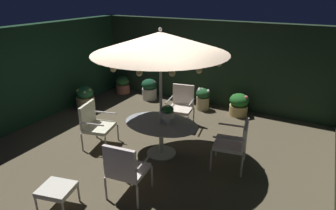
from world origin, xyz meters
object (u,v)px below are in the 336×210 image
object	(u,v)px
potted_plant_right_near	(123,85)
potted_plant_front_corner	(149,89)
patio_chair_northeast	(181,103)
ottoman_footrest	(57,190)
potted_plant_back_center	(85,98)
patio_dining_table	(161,130)
centerpiece_planter	(168,112)
patio_umbrella	(160,43)
patio_chair_southeast	(125,168)
potted_plant_back_left	(203,98)
patio_chair_east	(95,122)
patio_chair_north	(235,141)
potted_plant_left_near	(239,104)

from	to	relation	value
potted_plant_right_near	potted_plant_front_corner	bearing A→B (deg)	-4.64
patio_chair_northeast	ottoman_footrest	size ratio (longest dim) A/B	1.73
patio_chair_northeast	potted_plant_back_center	bearing A→B (deg)	-172.86
patio_dining_table	centerpiece_planter	xyz separation A→B (m)	(0.14, 0.02, 0.40)
potted_plant_front_corner	centerpiece_planter	bearing A→B (deg)	-51.81
patio_chair_northeast	potted_plant_right_near	xyz separation A→B (m)	(-2.76, 1.28, -0.29)
patio_umbrella	patio_chair_southeast	size ratio (longest dim) A/B	2.54
patio_dining_table	ottoman_footrest	world-z (taller)	patio_dining_table
potted_plant_back_left	patio_chair_east	bearing A→B (deg)	-112.75
patio_chair_north	patio_chair_east	distance (m)	2.94
centerpiece_planter	potted_plant_left_near	world-z (taller)	centerpiece_planter
potted_plant_front_corner	potted_plant_back_center	distance (m)	1.94
patio_umbrella	potted_plant_front_corner	world-z (taller)	patio_umbrella
patio_chair_east	potted_plant_back_center	xyz separation A→B (m)	(-1.67, 1.45, -0.21)
patio_dining_table	patio_umbrella	xyz separation A→B (m)	(0.00, -0.00, 1.74)
potted_plant_back_left	potted_plant_back_center	bearing A→B (deg)	-151.91
patio_chair_east	patio_umbrella	bearing A→B (deg)	13.94
patio_dining_table	potted_plant_right_near	bearing A→B (deg)	137.74
patio_chair_northeast	potted_plant_back_left	bearing A→B (deg)	85.77
patio_chair_east	ottoman_footrest	xyz separation A→B (m)	(0.82, -1.81, -0.21)
patio_chair_north	potted_plant_front_corner	distance (m)	4.15
centerpiece_planter	patio_chair_east	bearing A→B (deg)	-166.60
potted_plant_front_corner	potted_plant_back_left	world-z (taller)	potted_plant_front_corner
patio_chair_northeast	ottoman_footrest	distance (m)	3.64
potted_plant_back_center	potted_plant_front_corner	bearing A→B (deg)	53.13
patio_umbrella	potted_plant_front_corner	distance (m)	3.82
patio_chair_north	patio_chair_northeast	distance (m)	2.09
potted_plant_front_corner	potted_plant_back_center	xyz separation A→B (m)	(-1.16, -1.55, 0.00)
patio_umbrella	potted_plant_back_left	xyz separation A→B (m)	(-0.16, 2.66, -1.96)
patio_chair_north	potted_plant_back_center	xyz separation A→B (m)	(-4.54, 0.86, -0.23)
patio_chair_north	potted_plant_front_corner	size ratio (longest dim) A/B	1.47
centerpiece_planter	patio_chair_north	world-z (taller)	centerpiece_planter
patio_umbrella	patio_chair_north	distance (m)	2.27
potted_plant_front_corner	potted_plant_back_left	bearing A→B (deg)	0.44
ottoman_footrest	centerpiece_planter	bearing A→B (deg)	71.13
potted_plant_right_near	potted_plant_left_near	distance (m)	3.86
centerpiece_planter	potted_plant_front_corner	distance (m)	3.40
potted_plant_right_near	potted_plant_left_near	world-z (taller)	potted_plant_left_near
potted_plant_right_near	patio_chair_northeast	bearing A→B (deg)	-24.93
patio_chair_southeast	potted_plant_back_left	xyz separation A→B (m)	(-0.35, 4.13, -0.25)
patio_umbrella	patio_chair_north	xyz separation A→B (m)	(1.45, 0.24, -1.73)
ottoman_footrest	potted_plant_left_near	world-z (taller)	potted_plant_left_near
patio_chair_southeast	ottoman_footrest	world-z (taller)	patio_chair_southeast
patio_chair_north	patio_chair_southeast	xyz separation A→B (m)	(-1.26, -1.70, 0.01)
ottoman_footrest	potted_plant_left_near	xyz separation A→B (m)	(1.45, 4.91, -0.03)
potted_plant_front_corner	potted_plant_back_left	size ratio (longest dim) A/B	1.03
potted_plant_front_corner	potted_plant_left_near	world-z (taller)	potted_plant_front_corner
patio_chair_east	potted_plant_back_left	bearing A→B (deg)	67.25
centerpiece_planter	potted_plant_front_corner	xyz separation A→B (m)	(-2.07, 2.63, -0.62)
potted_plant_left_near	potted_plant_back_left	bearing A→B (deg)	-175.22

